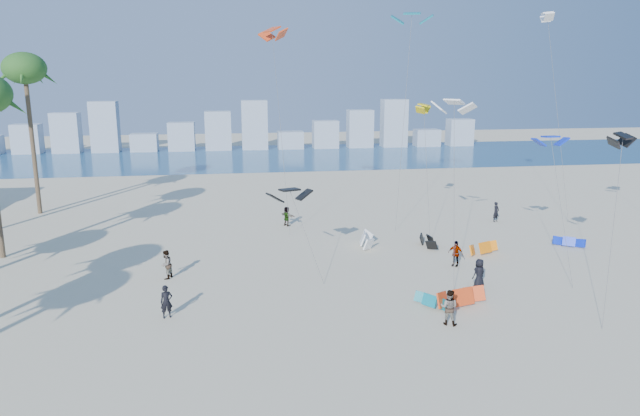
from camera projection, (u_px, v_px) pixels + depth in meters
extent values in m
plane|color=beige|center=(304.00, 414.00, 22.83)|extent=(220.00, 220.00, 0.00)
plane|color=navy|center=(249.00, 157.00, 92.22)|extent=(220.00, 220.00, 0.00)
imported|color=black|center=(166.00, 302.00, 31.68)|extent=(0.75, 0.59, 1.82)
imported|color=gray|center=(449.00, 307.00, 30.80)|extent=(1.17, 1.10, 1.92)
imported|color=black|center=(479.00, 273.00, 36.17)|extent=(1.04, 0.87, 1.82)
imported|color=gray|center=(455.00, 254.00, 40.15)|extent=(1.07, 1.03, 1.80)
imported|color=gray|center=(287.00, 216.00, 50.81)|extent=(1.36, 1.54, 1.69)
imported|color=black|center=(496.00, 212.00, 52.20)|extent=(0.77, 0.69, 1.78)
imported|color=gray|center=(166.00, 265.00, 37.68)|extent=(1.04, 1.14, 1.89)
cylinder|color=#595959|center=(307.00, 236.00, 37.24)|extent=(1.92, 2.30, 5.68)
cylinder|color=#595959|center=(454.00, 193.00, 37.27)|extent=(1.71, 5.86, 11.10)
cylinder|color=#595959|center=(561.00, 209.00, 37.71)|extent=(0.51, 4.97, 8.83)
cylinder|color=#595959|center=(281.00, 133.00, 47.63)|extent=(0.99, 3.35, 16.39)
cylinder|color=#595959|center=(427.00, 173.00, 46.29)|extent=(0.31, 3.77, 10.48)
cylinder|color=#595959|center=(404.00, 120.00, 50.06)|extent=(2.50, 5.45, 18.01)
cylinder|color=#595959|center=(613.00, 229.00, 31.54)|extent=(2.91, 4.12, 9.57)
cylinder|color=#595959|center=(558.00, 119.00, 51.51)|extent=(2.37, 2.49, 18.00)
cylinder|color=brown|center=(33.00, 143.00, 54.01)|extent=(0.40, 0.40, 13.38)
ellipsoid|color=#285B20|center=(24.00, 68.00, 52.51)|extent=(3.80, 3.80, 2.85)
cube|color=#9EADBF|center=(27.00, 139.00, 96.17)|extent=(4.40, 3.00, 4.80)
cube|color=#9EADBF|center=(66.00, 133.00, 96.86)|extent=(4.40, 3.00, 6.60)
cube|color=#9EADBF|center=(105.00, 127.00, 97.55)|extent=(4.40, 3.00, 8.40)
cube|color=#9EADBF|center=(144.00, 142.00, 99.05)|extent=(4.40, 3.00, 3.00)
cube|color=#9EADBF|center=(182.00, 136.00, 99.73)|extent=(4.40, 3.00, 4.80)
cube|color=#9EADBF|center=(218.00, 131.00, 100.42)|extent=(4.40, 3.00, 6.60)
cube|color=#9EADBF|center=(255.00, 125.00, 101.11)|extent=(4.40, 3.00, 8.40)
cube|color=#9EADBF|center=(290.00, 140.00, 102.61)|extent=(4.40, 3.00, 3.00)
cube|color=#9EADBF|center=(325.00, 134.00, 103.29)|extent=(4.40, 3.00, 4.80)
cube|color=#9EADBF|center=(360.00, 129.00, 103.98)|extent=(4.40, 3.00, 6.60)
cube|color=#9EADBF|center=(394.00, 123.00, 104.67)|extent=(4.40, 3.00, 8.40)
cube|color=#9EADBF|center=(427.00, 138.00, 106.17)|extent=(4.40, 3.00, 3.00)
cube|color=#9EADBF|center=(460.00, 132.00, 106.86)|extent=(4.40, 3.00, 4.80)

